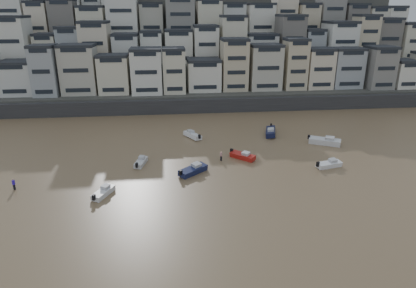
{
  "coord_description": "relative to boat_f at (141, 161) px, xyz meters",
  "views": [
    {
      "loc": [
        1.75,
        -26.9,
        24.92
      ],
      "look_at": [
        7.92,
        30.0,
        4.0
      ],
      "focal_mm": 32.0,
      "sensor_mm": 36.0,
      "label": 1
    }
  ],
  "objects": [
    {
      "name": "hillside",
      "position": [
        18.09,
        72.82,
        12.39
      ],
      "size": [
        141.04,
        66.0,
        50.0
      ],
      "color": "#4C4C47",
      "rests_on": "ground"
    },
    {
      "name": "boat_d",
      "position": [
        31.36,
        -4.55,
        0.04
      ],
      "size": [
        5.05,
        2.69,
        1.31
      ],
      "primitive_type": null,
      "rotation": [
        0.0,
        0.0,
        0.24
      ],
      "color": "white",
      "rests_on": "ground"
    },
    {
      "name": "person_blue",
      "position": [
        -17.85,
        -7.42,
        0.25
      ],
      "size": [
        0.44,
        0.44,
        1.74
      ],
      "primitive_type": null,
      "color": "#311AC3",
      "rests_on": "ground"
    },
    {
      "name": "harbor_wall",
      "position": [
        13.36,
        32.98,
        1.13
      ],
      "size": [
        140.0,
        3.0,
        3.5
      ],
      "primitive_type": "cube",
      "color": "#38383A",
      "rests_on": "ground"
    },
    {
      "name": "boat_h",
      "position": [
        9.72,
        12.99,
        0.1
      ],
      "size": [
        4.06,
        5.42,
        1.43
      ],
      "primitive_type": null,
      "rotation": [
        0.0,
        0.0,
        2.08
      ],
      "color": "silver",
      "rests_on": "ground"
    },
    {
      "name": "boat_j",
      "position": [
        -4.6,
        -10.67,
        0.01
      ],
      "size": [
        3.32,
        4.82,
        1.26
      ],
      "primitive_type": null,
      "rotation": [
        0.0,
        0.0,
        1.13
      ],
      "color": "white",
      "rests_on": "ground"
    },
    {
      "name": "boat_f",
      "position": [
        0.0,
        0.0,
        0.0
      ],
      "size": [
        2.51,
        4.76,
        1.24
      ],
      "primitive_type": null,
      "rotation": [
        0.0,
        0.0,
        1.33
      ],
      "color": "silver",
      "rests_on": "ground"
    },
    {
      "name": "boat_c",
      "position": [
        8.58,
        -4.6,
        0.15
      ],
      "size": [
        5.51,
        5.11,
        1.55
      ],
      "primitive_type": null,
      "rotation": [
        0.0,
        0.0,
        0.71
      ],
      "color": "#161D45",
      "rests_on": "ground"
    },
    {
      "name": "person_pink",
      "position": [
        13.82,
        0.29,
        0.25
      ],
      "size": [
        0.44,
        0.44,
        1.74
      ],
      "primitive_type": null,
      "color": "tan",
      "rests_on": "ground"
    },
    {
      "name": "boat_g",
      "position": [
        35.1,
        6.26,
        0.26
      ],
      "size": [
        6.71,
        4.93,
        1.77
      ],
      "primitive_type": null,
      "rotation": [
        0.0,
        0.0,
        -0.49
      ],
      "color": "silver",
      "rests_on": "ground"
    },
    {
      "name": "boat_i",
      "position": [
        26.17,
        13.11,
        0.24
      ],
      "size": [
        3.74,
        6.63,
        1.72
      ],
      "primitive_type": null,
      "rotation": [
        0.0,
        0.0,
        -1.85
      ],
      "color": "#121739",
      "rests_on": "ground"
    },
    {
      "name": "boat_e",
      "position": [
        17.71,
        0.69,
        0.07
      ],
      "size": [
        4.76,
        4.72,
        1.38
      ],
      "primitive_type": null,
      "rotation": [
        0.0,
        0.0,
        -0.78
      ],
      "color": "#B21C16",
      "rests_on": "ground"
    }
  ]
}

